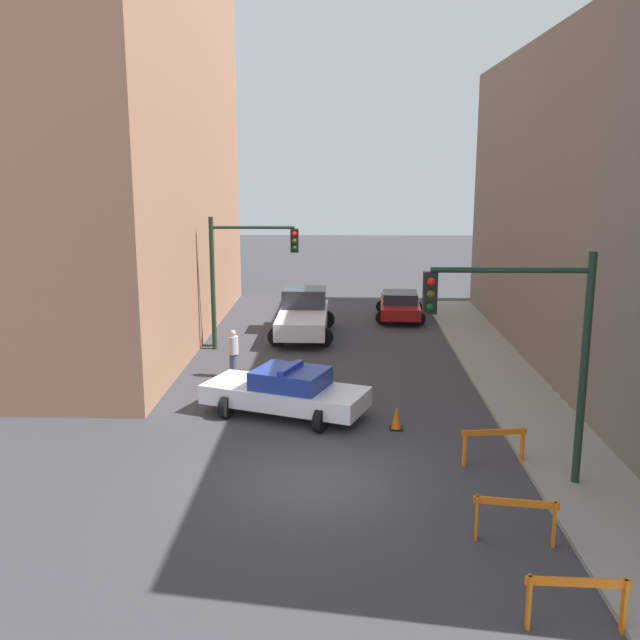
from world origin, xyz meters
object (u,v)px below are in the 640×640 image
(traffic_light_far, at_px, (240,264))
(white_truck, at_px, (303,315))
(police_car, at_px, (286,391))
(barrier_mid, at_px, (515,513))
(barrier_front, at_px, (577,595))
(traffic_cone, at_px, (396,418))
(traffic_light_near, at_px, (532,334))
(parked_car_near, at_px, (400,305))
(pedestrian_crossing, at_px, (233,353))
(barrier_back, at_px, (494,441))

(traffic_light_far, xyz_separation_m, white_truck, (2.29, 2.44, -2.49))
(police_car, height_order, barrier_mid, police_car)
(barrier_front, relative_size, traffic_cone, 2.44)
(traffic_cone, bearing_deg, traffic_light_near, -53.28)
(white_truck, bearing_deg, police_car, -89.45)
(traffic_light_near, xyz_separation_m, traffic_light_far, (-8.03, 12.11, -0.13))
(parked_car_near, relative_size, pedestrian_crossing, 2.65)
(traffic_light_near, height_order, police_car, traffic_light_near)
(traffic_light_near, xyz_separation_m, parked_car_near, (-1.35, 18.06, -2.86))
(police_car, distance_m, parked_car_near, 14.23)
(white_truck, relative_size, parked_car_near, 1.23)
(barrier_mid, bearing_deg, police_car, 124.95)
(barrier_front, bearing_deg, traffic_light_near, 84.76)
(parked_car_near, bearing_deg, traffic_light_far, -135.24)
(pedestrian_crossing, distance_m, barrier_front, 15.32)
(traffic_light_far, height_order, police_car, traffic_light_far)
(white_truck, height_order, traffic_cone, white_truck)
(police_car, xyz_separation_m, white_truck, (-0.05, 10.05, 0.18))
(police_car, relative_size, traffic_cone, 7.70)
(traffic_light_near, relative_size, pedestrian_crossing, 3.13)
(traffic_light_near, distance_m, barrier_front, 5.94)
(barrier_front, height_order, traffic_cone, barrier_front)
(traffic_light_far, xyz_separation_m, barrier_front, (7.56, -17.27, -2.78))
(barrier_front, height_order, barrier_back, same)
(traffic_light_far, bearing_deg, white_truck, 46.82)
(traffic_light_near, distance_m, barrier_back, 3.17)
(police_car, height_order, parked_car_near, police_car)
(white_truck, relative_size, pedestrian_crossing, 3.26)
(barrier_back, bearing_deg, barrier_front, -90.38)
(barrier_back, bearing_deg, police_car, 147.57)
(traffic_light_near, xyz_separation_m, traffic_cone, (-2.59, 3.48, -3.21))
(parked_car_near, height_order, barrier_front, parked_car_near)
(traffic_light_far, xyz_separation_m, barrier_back, (7.60, -10.95, -2.78))
(traffic_cone, bearing_deg, barrier_front, -76.20)
(pedestrian_crossing, height_order, traffic_cone, pedestrian_crossing)
(traffic_cone, bearing_deg, police_car, 161.67)
(traffic_light_near, relative_size, parked_car_near, 1.18)
(traffic_light_near, xyz_separation_m, barrier_back, (-0.43, 1.16, -2.91))
(traffic_light_near, bearing_deg, pedestrian_crossing, 133.24)
(police_car, bearing_deg, barrier_front, -130.68)
(parked_car_near, xyz_separation_m, barrier_back, (0.92, -16.89, -0.06))
(parked_car_near, height_order, traffic_cone, parked_car_near)
(traffic_light_far, distance_m, white_truck, 4.17)
(white_truck, xyz_separation_m, pedestrian_crossing, (-2.06, -6.26, -0.04))
(barrier_back, bearing_deg, white_truck, 111.63)
(barrier_front, bearing_deg, pedestrian_crossing, 118.58)
(white_truck, distance_m, barrier_front, 20.40)
(pedestrian_crossing, bearing_deg, barrier_back, 59.44)
(parked_car_near, bearing_deg, police_car, -104.68)
(white_truck, xyz_separation_m, parked_car_near, (4.39, 3.50, -0.23))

